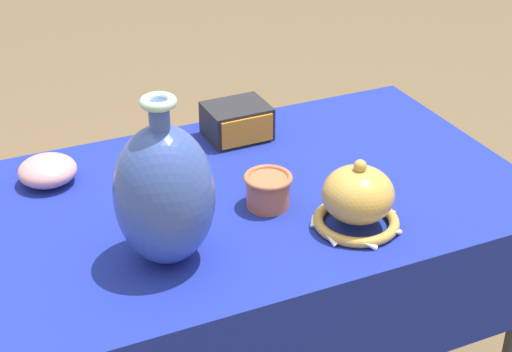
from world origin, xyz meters
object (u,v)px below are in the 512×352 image
cup_wide_terracotta (266,190)px  vase_dome_bell (358,200)px  mosaic_tile_box (237,121)px  vase_tall_bulbous (164,194)px  bowl_shallow_rose (48,170)px

cup_wide_terracotta → vase_dome_bell: bearing=-46.8°
mosaic_tile_box → vase_tall_bulbous: bearing=-128.3°
mosaic_tile_box → bowl_shallow_rose: (-0.48, -0.04, -0.01)m
mosaic_tile_box → cup_wide_terracotta: 0.34m
mosaic_tile_box → cup_wide_terracotta: bearing=-103.1°
vase_dome_bell → bowl_shallow_rose: 0.70m
bowl_shallow_rose → cup_wide_terracotta: bearing=-35.7°
cup_wide_terracotta → mosaic_tile_box: bearing=77.8°
cup_wide_terracotta → bowl_shallow_rose: bearing=144.3°
cup_wide_terracotta → bowl_shallow_rose: 0.50m
cup_wide_terracotta → bowl_shallow_rose: size_ratio=0.80×
vase_tall_bulbous → cup_wide_terracotta: size_ratio=3.23×
vase_dome_bell → mosaic_tile_box: bearing=97.9°
vase_dome_bell → cup_wide_terracotta: size_ratio=1.84×
vase_tall_bulbous → bowl_shallow_rose: size_ratio=2.58×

